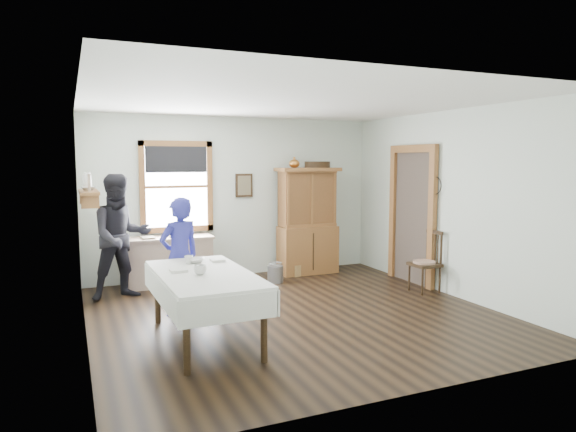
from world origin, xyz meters
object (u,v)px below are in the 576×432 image
(china_hutch, at_px, (308,221))
(dining_table, at_px, (205,307))
(wicker_basket, at_px, (299,269))
(woman_blue, at_px, (180,261))
(work_counter, at_px, (170,261))
(pail, at_px, (275,274))
(spindle_chair, at_px, (425,261))
(figure_dark, at_px, (121,241))

(china_hutch, relative_size, dining_table, 0.97)
(wicker_basket, bearing_deg, woman_blue, -147.45)
(work_counter, height_order, wicker_basket, work_counter)
(pail, distance_m, woman_blue, 2.19)
(work_counter, distance_m, spindle_chair, 3.96)
(work_counter, relative_size, pail, 4.90)
(pail, bearing_deg, dining_table, -127.75)
(spindle_chair, height_order, wicker_basket, spindle_chair)
(dining_table, distance_m, figure_dark, 2.34)
(wicker_basket, height_order, figure_dark, figure_dark)
(woman_blue, bearing_deg, china_hutch, -167.11)
(woman_blue, bearing_deg, dining_table, 73.74)
(work_counter, relative_size, dining_table, 0.71)
(china_hutch, distance_m, spindle_chair, 2.22)
(dining_table, bearing_deg, wicker_basket, 48.09)
(work_counter, height_order, china_hutch, china_hutch)
(work_counter, xyz_separation_m, figure_dark, (-0.77, -0.52, 0.44))
(dining_table, xyz_separation_m, pail, (1.72, 2.22, -0.24))
(pail, bearing_deg, wicker_basket, 30.69)
(dining_table, height_order, figure_dark, figure_dark)
(dining_table, bearing_deg, woman_blue, 93.00)
(work_counter, distance_m, wicker_basket, 2.22)
(spindle_chair, xyz_separation_m, figure_dark, (-4.22, 1.43, 0.36))
(pail, bearing_deg, figure_dark, -179.56)
(spindle_chair, height_order, pail, spindle_chair)
(spindle_chair, relative_size, woman_blue, 0.66)
(china_hutch, distance_m, dining_table, 3.71)
(china_hutch, distance_m, wicker_basket, 0.86)
(china_hutch, bearing_deg, wicker_basket, -152.63)
(work_counter, distance_m, figure_dark, 1.03)
(work_counter, bearing_deg, spindle_chair, -28.77)
(spindle_chair, height_order, woman_blue, woman_blue)
(figure_dark, bearing_deg, dining_table, -83.60)
(spindle_chair, bearing_deg, dining_table, -168.34)
(pail, xyz_separation_m, figure_dark, (-2.38, -0.02, 0.69))
(work_counter, xyz_separation_m, dining_table, (-0.11, -2.72, -0.01))
(china_hutch, distance_m, woman_blue, 3.04)
(pail, height_order, figure_dark, figure_dark)
(figure_dark, bearing_deg, spindle_chair, -29.08)
(spindle_chair, bearing_deg, work_counter, 149.93)
(work_counter, distance_m, dining_table, 2.72)
(dining_table, xyz_separation_m, woman_blue, (-0.06, 1.06, 0.32))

